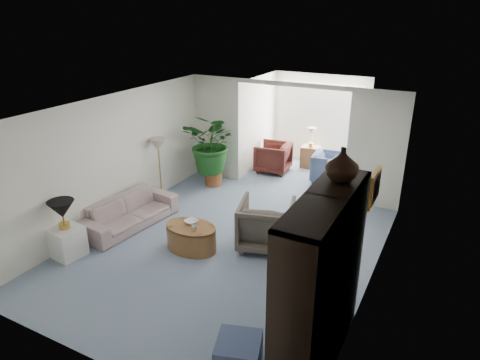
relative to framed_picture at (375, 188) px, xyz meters
The scene contains 26 objects.
floor 2.99m from the framed_picture, behind, with size 6.00×6.00×0.00m, color #7E92A6.
sunroom_floor 5.16m from the framed_picture, 120.36° to the left, with size 2.60×2.60×0.00m, color #7E92A6.
back_pier_left 5.37m from the framed_picture, 144.59° to the left, with size 1.20×0.12×2.50m, color white.
back_pier_right 3.18m from the framed_picture, 100.24° to the left, with size 1.20×0.12×2.50m, color white.
back_header 4.03m from the framed_picture, 128.43° to the left, with size 2.60×0.12×0.10m, color white.
window_pane 5.83m from the framed_picture, 114.98° to the left, with size 2.20×0.02×1.50m, color white.
window_blinds 5.81m from the framed_picture, 115.11° to the left, with size 2.20×0.02×1.50m, color white.
framed_picture is the anchor object (origin of this frame).
sofa 4.74m from the framed_picture, behind, with size 1.98×0.78×0.58m, color #BBAD9E.
end_table 5.12m from the framed_picture, 164.09° to the right, with size 0.48×0.48×0.53m, color white.
table_lamp 4.98m from the framed_picture, 164.09° to the right, with size 0.44×0.44×0.30m, color black.
floor_lamp 4.99m from the framed_picture, 164.36° to the left, with size 0.36×0.36×0.28m, color beige.
coffee_table 3.32m from the framed_picture, behind, with size 0.95×0.95×0.45m, color olive.
coffee_bowl 3.26m from the framed_picture, behind, with size 0.23×0.23×0.06m, color white.
coffee_cup 3.08m from the framed_picture, behind, with size 0.10×0.10×0.10m, color beige.
wingback_chair 2.29m from the framed_picture, 164.24° to the left, with size 0.93×0.96×0.87m, color #5D5449.
side_table_dark 2.01m from the framed_picture, 144.34° to the left, with size 0.45×0.36×0.54m, color black.
entertainment_cabinet 1.70m from the framed_picture, 98.37° to the right, with size 0.51×1.93×2.14m, color black.
cabinet_urn 1.26m from the framed_picture, 102.21° to the right, with size 0.38×0.38×0.39m, color black.
ottoman 2.83m from the framed_picture, 113.55° to the right, with size 0.51×0.51×0.41m, color #4B5D81.
plant_pot 5.11m from the framed_picture, 148.38° to the left, with size 0.40×0.40×0.32m, color brown.
house_plant 4.92m from the framed_picture, 148.38° to the left, with size 1.30×1.13×1.45m, color #1B4E1B.
sunroom_chair_blue 4.61m from the framed_picture, 113.35° to the left, with size 0.78×0.80×0.73m, color #4B5D81.
sunroom_chair_maroon 5.36m from the framed_picture, 128.73° to the left, with size 0.82×0.84×0.76m, color #59241E.
sunroom_table 5.59m from the framed_picture, 117.50° to the left, with size 0.47×0.37×0.58m, color olive.
shelf_clutter 1.80m from the framed_picture, 99.51° to the right, with size 0.30×1.24×1.06m.
Camera 1 is at (3.32, -5.74, 4.00)m, focal length 32.09 mm.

